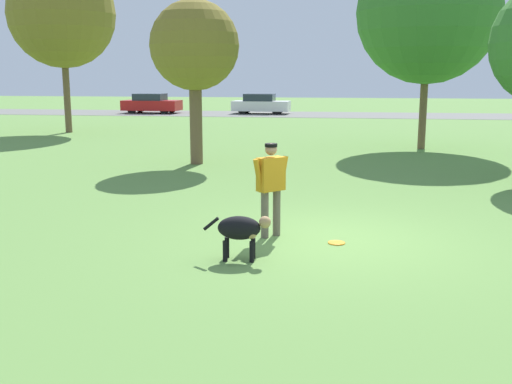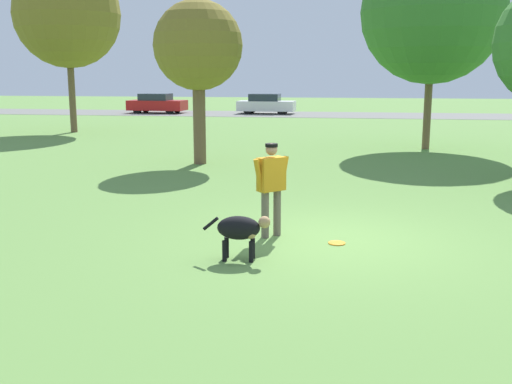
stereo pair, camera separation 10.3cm
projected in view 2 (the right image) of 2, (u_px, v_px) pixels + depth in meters
ground_plane at (332, 240)px, 9.95m from camera, size 120.00×120.00×0.00m
far_road_strip at (347, 115)px, 39.94m from camera, size 120.00×6.00×0.01m
person at (271, 182)px, 10.00m from camera, size 0.57×0.58×1.59m
dog at (241, 229)px, 8.82m from camera, size 1.01×0.38×0.68m
frisbee at (337, 243)px, 9.75m from camera, size 0.28×0.28×0.02m
tree_far_left at (67, 15)px, 27.23m from camera, size 4.82×4.82×7.77m
tree_near_left at (198, 47)px, 17.74m from camera, size 2.67×2.67×4.88m
tree_mid_center at (433, 12)px, 21.05m from camera, size 5.05×5.05×7.38m
parked_car_red at (157, 104)px, 41.74m from camera, size 4.00×1.97×1.35m
parked_car_white at (266, 104)px, 40.98m from camera, size 3.95×1.86×1.36m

